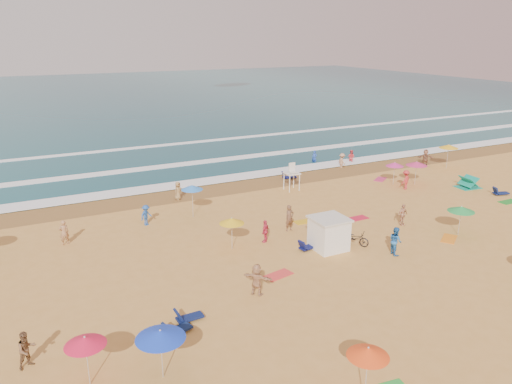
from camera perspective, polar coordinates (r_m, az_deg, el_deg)
name	(u,v)px	position (r m, az deg, el deg)	size (l,w,h in m)	color
ground	(324,231)	(35.49, 7.82, -4.42)	(220.00, 220.00, 0.00)	gold
ocean	(103,98)	(113.32, -17.13, 10.22)	(220.00, 140.00, 0.18)	#0C4756
wet_sand	(247,185)	(45.70, -0.99, 0.84)	(220.00, 220.00, 0.00)	olive
surf_foam	(212,162)	(53.48, -5.10, 3.38)	(200.00, 18.70, 0.05)	white
cabana	(329,234)	(32.33, 8.32, -4.79)	(2.00, 2.00, 2.00)	white
cabana_roof	(330,219)	(31.94, 8.40, -3.03)	(2.20, 2.20, 0.12)	silver
bicycle	(355,238)	(33.36, 11.27, -5.18)	(0.65, 1.86, 0.98)	black
lifeguard_stand	(292,179)	(43.99, 4.10, 1.54)	(1.20, 1.20, 2.10)	white
beach_umbrellas	(425,198)	(37.39, 18.73, -0.65)	(59.18, 25.39, 0.79)	#38B9FD
loungers	(428,230)	(36.94, 19.07, -4.08)	(45.74, 27.23, 0.34)	#0F1B4E
towels	(342,246)	(33.25, 9.77, -6.05)	(43.24, 24.60, 0.03)	red
beachgoers	(290,202)	(38.66, 3.95, -1.17)	(44.08, 24.36, 2.13)	#AC784F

